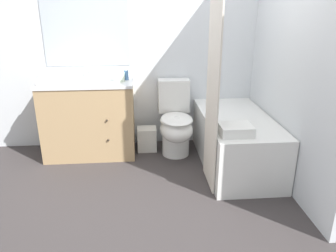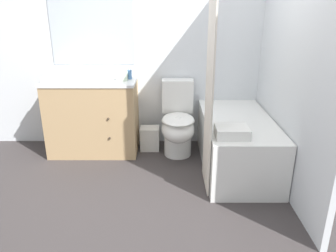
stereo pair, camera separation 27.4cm
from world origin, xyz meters
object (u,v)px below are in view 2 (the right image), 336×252
(toilet, at_px, (179,124))
(hand_towel_folded, at_px, (57,79))
(bathtub, at_px, (238,143))
(bath_towel_folded, at_px, (234,132))
(vanity_cabinet, at_px, (95,115))
(wastebasket, at_px, (151,138))
(soap_dispenser, at_px, (131,74))
(tissue_box, at_px, (124,76))
(sink_faucet, at_px, (96,73))

(toilet, relative_size, hand_towel_folded, 3.03)
(bathtub, distance_m, bath_towel_folded, 0.60)
(vanity_cabinet, distance_m, wastebasket, 0.71)
(soap_dispenser, xyz_separation_m, bath_towel_folded, (0.99, -0.93, -0.33))
(wastebasket, xyz_separation_m, soap_dispenser, (-0.21, -0.01, 0.78))
(soap_dispenser, relative_size, bath_towel_folded, 0.46)
(tissue_box, relative_size, hand_towel_folded, 0.50)
(sink_faucet, bearing_deg, soap_dispenser, -22.08)
(vanity_cabinet, xyz_separation_m, bath_towel_folded, (1.43, -0.90, 0.15))
(sink_faucet, relative_size, wastebasket, 0.51)
(toilet, height_order, wastebasket, toilet)
(tissue_box, height_order, soap_dispenser, soap_dispenser)
(bathtub, xyz_separation_m, tissue_box, (-1.22, 0.39, 0.63))
(toilet, bearing_deg, soap_dispenser, 168.86)
(hand_towel_folded, xyz_separation_m, bath_towel_folded, (1.76, -0.74, -0.31))
(vanity_cabinet, bearing_deg, tissue_box, -4.24)
(bathtub, xyz_separation_m, soap_dispenser, (-1.15, 0.44, 0.64))
(wastebasket, relative_size, hand_towel_folded, 1.02)
(toilet, distance_m, hand_towel_folded, 1.41)
(bathtub, bearing_deg, toilet, 151.15)
(sink_faucet, bearing_deg, vanity_cabinet, -90.00)
(soap_dispenser, distance_m, bath_towel_folded, 1.40)
(wastebasket, xyz_separation_m, tissue_box, (-0.28, -0.06, 0.77))
(toilet, bearing_deg, hand_towel_folded, -176.56)
(hand_towel_folded, bearing_deg, bath_towel_folded, -22.87)
(sink_faucet, distance_m, bathtub, 1.81)
(toilet, distance_m, tissue_box, 0.82)
(tissue_box, distance_m, hand_towel_folded, 0.71)
(vanity_cabinet, height_order, wastebasket, vanity_cabinet)
(sink_faucet, height_order, hand_towel_folded, sink_faucet)
(sink_faucet, distance_m, tissue_box, 0.43)
(bathtub, bearing_deg, tissue_box, 162.25)
(bathtub, bearing_deg, bath_towel_folded, -108.04)
(wastebasket, distance_m, hand_towel_folded, 1.25)
(vanity_cabinet, bearing_deg, bath_towel_folded, -32.32)
(vanity_cabinet, xyz_separation_m, sink_faucet, (-0.00, 0.20, 0.46))
(soap_dispenser, xyz_separation_m, hand_towel_folded, (-0.77, -0.18, -0.02))
(vanity_cabinet, distance_m, soap_dispenser, 0.65)
(toilet, height_order, bath_towel_folded, toilet)
(toilet, distance_m, wastebasket, 0.42)
(vanity_cabinet, height_order, bath_towel_folded, vanity_cabinet)
(bath_towel_folded, bearing_deg, sink_faucet, 142.29)
(soap_dispenser, bearing_deg, vanity_cabinet, -176.81)
(wastebasket, bearing_deg, bathtub, -25.58)
(sink_faucet, distance_m, toilet, 1.14)
(tissue_box, bearing_deg, bath_towel_folded, -39.45)
(vanity_cabinet, distance_m, tissue_box, 0.59)
(vanity_cabinet, distance_m, bath_towel_folded, 1.69)
(soap_dispenser, bearing_deg, wastebasket, 2.06)
(tissue_box, height_order, bath_towel_folded, tissue_box)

